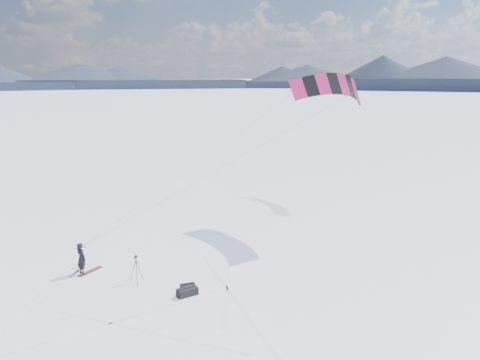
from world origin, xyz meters
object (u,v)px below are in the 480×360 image
snowboard (90,271)px  tripod (136,265)px  gear_bag_a (187,292)px  gear_bag_b (188,287)px  snowkiter (83,274)px

snowboard → tripod: (1.78, -2.22, 0.84)m
snowboard → gear_bag_a: 5.77m
gear_bag_a → tripod: bearing=118.4°
gear_bag_a → gear_bag_b: bearing=62.1°
tripod → gear_bag_a: (1.64, -2.43, -0.68)m
gear_bag_a → gear_bag_b: (0.24, 0.57, -0.05)m
snowboard → tripod: tripod is taller
gear_bag_a → snowkiter: bearing=124.0°
snowkiter → tripod: bearing=-158.2°
snowboard → tripod: size_ratio=1.07×
gear_bag_a → gear_bag_b: 0.62m
snowkiter → gear_bag_a: size_ratio=1.68×
snowkiter → snowboard: size_ratio=1.13×
snowboard → gear_bag_b: gear_bag_b is taller
gear_bag_b → snowboard: bearing=140.5°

